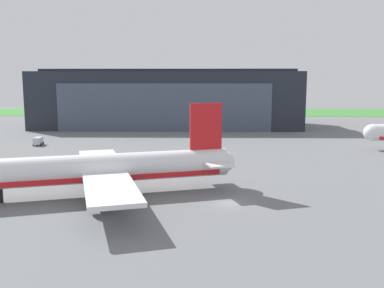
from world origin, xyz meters
TOP-DOWN VIEW (x-y plane):
  - ground_plane at (0.00, 0.00)m, footprint 440.00×440.00m
  - grass_field_strip at (0.00, 173.78)m, footprint 440.00×56.00m
  - maintenance_hangar at (-16.18, 101.56)m, footprint 93.92×36.41m
  - airliner_near_left at (-18.79, 3.56)m, footprint 41.05×37.21m
  - fuel_bowser at (-46.62, 52.32)m, footprint 2.53×4.09m

SIDE VIEW (x-z plane):
  - ground_plane at x=0.00m, z-range 0.00..0.00m
  - grass_field_strip at x=0.00m, z-range 0.00..0.08m
  - fuel_bowser at x=-46.62m, z-range 0.12..2.25m
  - airliner_near_left at x=-18.79m, z-range -2.79..10.56m
  - maintenance_hangar at x=-16.18m, z-range -0.46..20.74m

